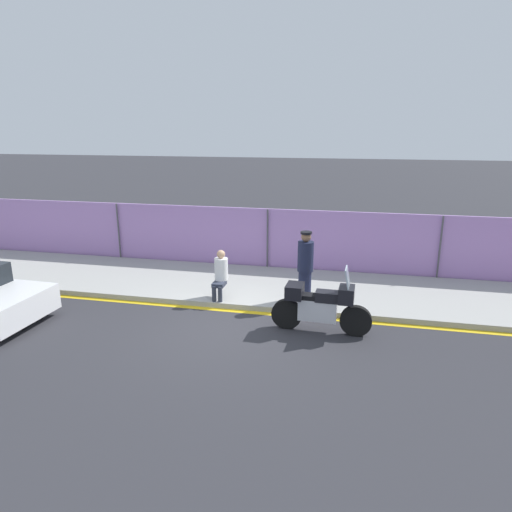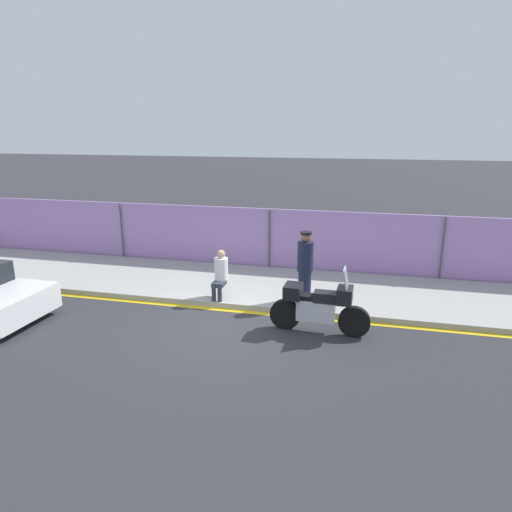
% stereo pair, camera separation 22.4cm
% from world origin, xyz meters
% --- Properties ---
extents(ground_plane, '(120.00, 120.00, 0.00)m').
position_xyz_m(ground_plane, '(0.00, 0.00, 0.00)').
color(ground_plane, '#2D2D33').
extents(sidewalk, '(37.17, 3.30, 0.14)m').
position_xyz_m(sidewalk, '(0.00, 2.71, 0.07)').
color(sidewalk, '#9E9E99').
rests_on(sidewalk, ground_plane).
extents(curb_paint_stripe, '(37.17, 0.18, 0.01)m').
position_xyz_m(curb_paint_stripe, '(0.00, 0.97, 0.00)').
color(curb_paint_stripe, gold).
rests_on(curb_paint_stripe, ground_plane).
extents(storefront_fence, '(35.31, 0.17, 1.94)m').
position_xyz_m(storefront_fence, '(-0.00, 4.45, 0.97)').
color(storefront_fence, '#AD7FC6').
rests_on(storefront_fence, ground_plane).
extents(motorcycle, '(2.18, 0.55, 1.51)m').
position_xyz_m(motorcycle, '(1.96, 0.24, 0.61)').
color(motorcycle, black).
rests_on(motorcycle, ground_plane).
extents(officer_standing, '(0.39, 0.39, 1.75)m').
position_xyz_m(officer_standing, '(1.45, 1.78, 1.03)').
color(officer_standing, '#191E38').
rests_on(officer_standing, sidewalk).
extents(person_seated_on_curb, '(0.34, 0.62, 1.22)m').
position_xyz_m(person_seated_on_curb, '(-0.65, 1.49, 0.81)').
color(person_seated_on_curb, '#2D3342').
rests_on(person_seated_on_curb, sidewalk).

